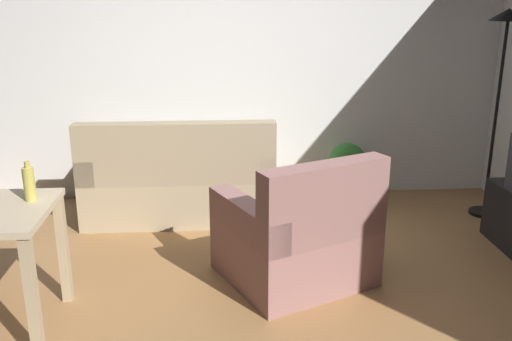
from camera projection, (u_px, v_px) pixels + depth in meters
ground_plane at (246, 306)px, 3.62m from camera, size 5.20×4.40×0.02m
wall_rear at (234, 58)px, 5.32m from camera, size 5.20×0.10×2.70m
couch at (180, 183)px, 5.01m from camera, size 1.65×0.84×0.92m
torchiere_lamp at (503, 57)px, 4.72m from camera, size 0.32×0.32×1.81m
potted_plant at (347, 167)px, 5.40m from camera, size 0.36×0.36×0.57m
armchair at (299, 237)px, 3.85m from camera, size 1.17×1.14×0.92m
bottle_squat at (29, 183)px, 3.25m from camera, size 0.07×0.07×0.24m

